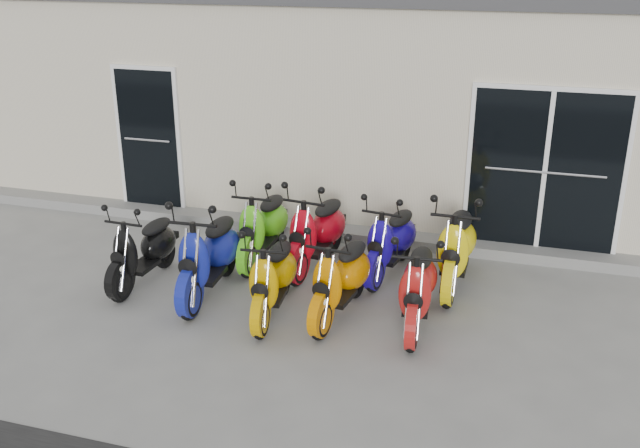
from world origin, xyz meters
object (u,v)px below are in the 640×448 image
Objects in this scene: scooter_front_orange_b at (341,268)px; scooter_front_black at (142,241)px; scooter_front_blue at (208,244)px; scooter_back_yellow at (457,236)px; scooter_back_red at (317,222)px; scooter_back_blue at (391,232)px; scooter_front_red at (418,276)px; scooter_back_green at (263,217)px; scooter_front_orange_a at (272,268)px.

scooter_front_black is at bearing -176.05° from scooter_front_orange_b.
scooter_front_black is 0.86× the size of scooter_front_blue.
scooter_back_red is at bearing 179.21° from scooter_back_yellow.
scooter_front_red is at bearing -57.01° from scooter_back_blue.
scooter_back_red is at bearing 125.20° from scooter_front_orange_b.
scooter_front_blue is at bearing -175.31° from scooter_front_orange_b.
scooter_back_green reaches higher than scooter_front_orange_b.
scooter_front_orange_a is 0.97× the size of scooter_front_red.
scooter_back_red is 1.08× the size of scooter_back_blue.
scooter_back_red is (0.10, 1.38, 0.06)m from scooter_front_orange_a.
scooter_front_red reaches higher than scooter_front_orange_a.
scooter_front_black is 0.87× the size of scooter_back_yellow.
scooter_front_orange_b is (2.56, -0.13, 0.02)m from scooter_front_black.
scooter_front_red is 1.02× the size of scooter_back_blue.
scooter_front_orange_b is at bearing 8.04° from scooter_front_orange_a.
scooter_front_orange_a is at bearing -65.80° from scooter_back_green.
scooter_front_orange_a is 0.97× the size of scooter_front_orange_b.
scooter_front_orange_a is (0.90, -0.24, -0.08)m from scooter_front_blue.
scooter_back_red is at bearing 80.04° from scooter_front_orange_a.
scooter_back_blue is (-0.54, 1.22, -0.01)m from scooter_front_red.
scooter_back_yellow reaches higher than scooter_front_orange_a.
scooter_front_black is 0.93× the size of scooter_back_green.
scooter_front_black is 3.85m from scooter_back_yellow.
scooter_back_green is at bearing -175.25° from scooter_back_red.
scooter_back_yellow reaches higher than scooter_back_blue.
scooter_front_orange_a is 0.98× the size of scooter_back_blue.
scooter_front_blue is (0.92, -0.07, 0.09)m from scooter_front_black.
scooter_front_blue is 1.11× the size of scooter_front_orange_b.
scooter_front_orange_a is 0.91× the size of scooter_back_red.
scooter_front_blue is 0.93m from scooter_front_orange_a.
scooter_front_blue is 1.51m from scooter_back_red.
scooter_back_yellow reaches higher than scooter_back_green.
scooter_back_green is 2.54m from scooter_back_yellow.
scooter_back_green is 1.04× the size of scooter_back_blue.
scooter_back_blue reaches higher than scooter_front_black.
scooter_front_orange_a is at bearing -176.40° from scooter_front_red.
scooter_front_red is (3.42, -0.09, 0.03)m from scooter_front_black.
scooter_back_blue is at bearing 23.64° from scooter_front_black.
scooter_back_red reaches higher than scooter_front_orange_b.
scooter_front_orange_b is 1.00× the size of scooter_front_red.
scooter_back_yellow is (1.14, 1.17, 0.06)m from scooter_front_orange_b.
scooter_front_black is at bearing 174.24° from scooter_front_red.
scooter_back_green is (-0.66, 1.41, 0.04)m from scooter_front_orange_a.
scooter_front_black is at bearing -149.61° from scooter_back_blue.
scooter_front_black is 0.99× the size of scooter_front_orange_a.
scooter_back_blue is at bearing 173.86° from scooter_back_yellow.
scooter_front_red reaches higher than scooter_front_orange_b.
scooter_front_black is 3.42m from scooter_front_red.
scooter_back_yellow is (1.79, -0.02, 0.02)m from scooter_back_red.
scooter_back_yellow reaches higher than scooter_front_black.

